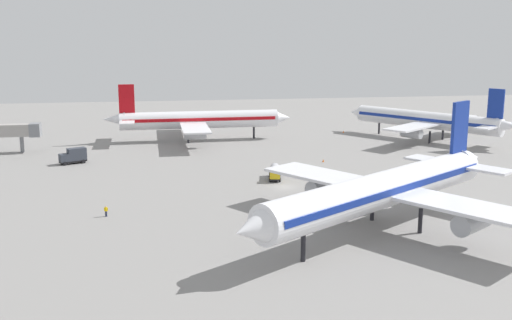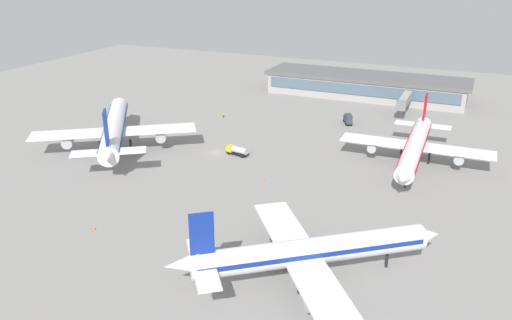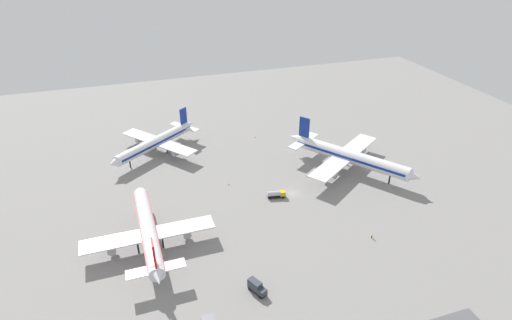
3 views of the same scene
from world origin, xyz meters
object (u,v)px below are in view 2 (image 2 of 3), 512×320
safety_cone_mid_apron (265,180)px  safety_cone_far_side (94,228)px  fuel_truck (237,150)px  airplane_at_gate (115,128)px  safety_cone_near_gate (414,244)px  ground_crew_worker (223,115)px  catering_truck (348,119)px  airplane_taxiing (308,251)px  airplane_distant (415,146)px

safety_cone_mid_apron → safety_cone_far_side: bearing=58.3°
fuel_truck → airplane_at_gate: bearing=26.2°
safety_cone_near_gate → ground_crew_worker: bearing=-39.9°
airplane_at_gate → catering_truck: bearing=-82.3°
airplane_taxiing → ground_crew_worker: airplane_taxiing is taller
catering_truck → airplane_taxiing: bearing=164.6°
ground_crew_worker → fuel_truck: bearing=131.2°
airplane_at_gate → airplane_taxiing: bearing=-153.3°
catering_truck → airplane_distant: bearing=-164.4°
safety_cone_near_gate → fuel_truck: bearing=-29.7°
fuel_truck → safety_cone_far_side: 48.90m
safety_cone_mid_apron → airplane_at_gate: bearing=-4.7°
catering_truck → fuel_truck: size_ratio=0.90×
airplane_at_gate → airplane_taxiing: (-68.97, 37.37, -0.90)m
airplane_taxiing → airplane_distant: size_ratio=0.83×
safety_cone_near_gate → safety_cone_mid_apron: same height
airplane_distant → ground_crew_worker: size_ratio=28.87×
airplane_distant → safety_cone_mid_apron: (31.12, 25.08, -5.04)m
airplane_taxiing → safety_cone_far_side: (43.71, 1.48, -4.94)m
airplane_at_gate → ground_crew_worker: airplane_at_gate is taller
airplane_distant → catering_truck: 37.33m
safety_cone_mid_apron → airplane_distant: bearing=-141.1°
catering_truck → ground_crew_worker: size_ratio=3.52×
fuel_truck → ground_crew_worker: 36.02m
fuel_truck → safety_cone_near_gate: fuel_truck is taller
safety_cone_mid_apron → safety_cone_far_side: 41.16m
airplane_distant → safety_cone_mid_apron: 40.29m
fuel_truck → safety_cone_far_side: bearing=91.1°
airplane_taxiing → safety_cone_mid_apron: airplane_taxiing is taller
airplane_distant → fuel_truck: airplane_distant is taller
airplane_at_gate → catering_truck: 72.92m
safety_cone_near_gate → safety_cone_mid_apron: bearing=-23.0°
ground_crew_worker → safety_cone_far_side: 79.19m
airplane_at_gate → safety_cone_mid_apron: bearing=-129.5°
airplane_taxiing → safety_cone_far_side: 44.01m
airplane_at_gate → fuel_truck: airplane_at_gate is taller
airplane_at_gate → safety_cone_near_gate: 86.25m
fuel_truck → safety_cone_near_gate: bearing=160.7°
fuel_truck → safety_cone_near_gate: 58.32m
airplane_taxiing → catering_truck: airplane_taxiing is taller
ground_crew_worker → airplane_distant: bearing=172.1°
airplane_at_gate → safety_cone_mid_apron: size_ratio=79.97×
airplane_at_gate → safety_cone_near_gate: size_ratio=79.97×
catering_truck → safety_cone_far_side: (28.33, 88.10, -1.40)m
catering_truck → ground_crew_worker: catering_truck is taller
airplane_taxiing → fuel_truck: size_ratio=6.10×
ground_crew_worker → safety_cone_near_gate: size_ratio=2.78×
safety_cone_near_gate → safety_cone_far_side: 61.68m
fuel_truck → ground_crew_worker: bearing=-46.1°
airplane_taxiing → safety_cone_mid_apron: (22.08, -33.54, -4.94)m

